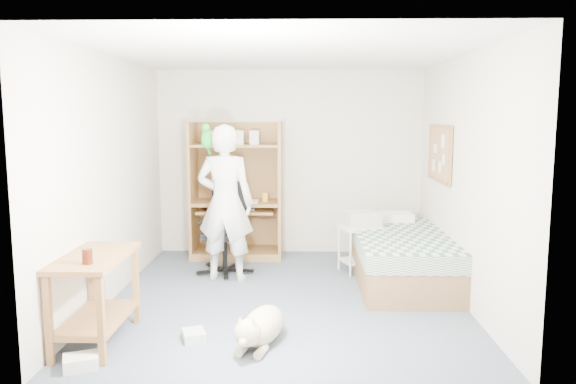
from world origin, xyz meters
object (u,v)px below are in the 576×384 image
object	(u,v)px
person	(225,203)
dog	(261,326)
side_desk	(96,285)
office_chair	(226,241)
computer_hutch	(237,196)
bed	(401,257)
printer_cart	(360,241)

from	to	relation	value
person	dog	xyz separation A→B (m)	(0.54, -1.87, -0.74)
side_desk	office_chair	bearing A→B (deg)	69.76
person	computer_hutch	bearing A→B (deg)	-82.36
computer_hutch	person	world-z (taller)	computer_hutch
bed	dog	distance (m)	2.36
side_desk	dog	xyz separation A→B (m)	(1.38, -0.02, -0.34)
person	printer_cart	xyz separation A→B (m)	(1.59, 0.34, -0.52)
bed	printer_cart	xyz separation A→B (m)	(-0.42, 0.38, 0.09)
printer_cart	side_desk	bearing A→B (deg)	-158.70
computer_hutch	dog	bearing A→B (deg)	-79.92
computer_hutch	printer_cart	bearing A→B (deg)	-25.20
printer_cart	person	bearing A→B (deg)	171.30
bed	person	size ratio (longest dim) A/B	1.12
computer_hutch	person	distance (m)	1.09
office_chair	person	size ratio (longest dim) A/B	0.60
bed	printer_cart	bearing A→B (deg)	138.06
side_desk	computer_hutch	bearing A→B (deg)	73.86
printer_cart	bed	bearing A→B (deg)	-62.75
bed	side_desk	distance (m)	3.39
office_chair	printer_cart	bearing A→B (deg)	9.36
bed	printer_cart	size ratio (longest dim) A/B	3.50
office_chair	bed	bearing A→B (deg)	-1.37
side_desk	person	bearing A→B (deg)	65.65
bed	printer_cart	world-z (taller)	bed
bed	side_desk	bearing A→B (deg)	-147.50
computer_hutch	dog	size ratio (longest dim) A/B	1.94
computer_hutch	dog	xyz separation A→B (m)	(0.53, -2.96, -0.67)
side_desk	printer_cart	distance (m)	3.28
side_desk	dog	world-z (taller)	side_desk
computer_hutch	printer_cart	world-z (taller)	computer_hutch
office_chair	person	distance (m)	0.60
side_desk	office_chair	xyz separation A→B (m)	(0.80, 2.16, -0.11)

